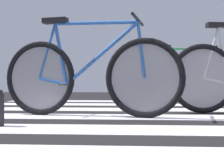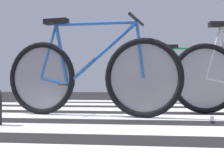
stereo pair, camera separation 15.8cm
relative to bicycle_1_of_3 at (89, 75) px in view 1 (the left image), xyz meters
name	(u,v)px [view 1 (the left image)]	position (x,y,z in m)	size (l,w,h in m)	color
ground	(206,122)	(1.00, -0.26, -0.40)	(18.00, 14.00, 0.02)	black
crosswalk_markings	(204,123)	(0.96, -0.40, -0.38)	(5.45, 5.78, 0.00)	silver
bicycle_1_of_3	(89,75)	(0.00, 0.00, 0.00)	(1.72, 0.55, 0.93)	black
bicycle_3_of_3	(184,78)	(1.25, 2.36, 0.00)	(1.74, 0.52, 0.93)	black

